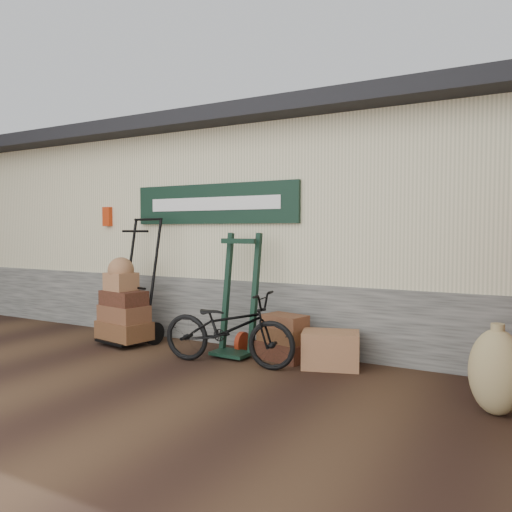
{
  "coord_description": "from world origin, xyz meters",
  "views": [
    {
      "loc": [
        3.56,
        -4.8,
        1.59
      ],
      "look_at": [
        0.41,
        0.9,
        1.25
      ],
      "focal_mm": 35.0,
      "sensor_mm": 36.0,
      "label": 1
    }
  ],
  "objects_px": {
    "porter_trolley": "(136,279)",
    "green_barrow": "(238,294)",
    "wicker_hamper": "(331,350)",
    "suitcase_stack": "(284,336)",
    "bicycle": "(228,324)"
  },
  "relations": [
    {
      "from": "porter_trolley",
      "to": "green_barrow",
      "type": "xyz_separation_m",
      "value": [
        1.64,
        0.08,
        -0.13
      ]
    },
    {
      "from": "green_barrow",
      "to": "wicker_hamper",
      "type": "height_order",
      "value": "green_barrow"
    },
    {
      "from": "porter_trolley",
      "to": "wicker_hamper",
      "type": "bearing_deg",
      "value": 12.07
    },
    {
      "from": "suitcase_stack",
      "to": "bicycle",
      "type": "xyz_separation_m",
      "value": [
        -0.46,
        -0.55,
        0.21
      ]
    },
    {
      "from": "porter_trolley",
      "to": "wicker_hamper",
      "type": "relative_size",
      "value": 2.78
    },
    {
      "from": "porter_trolley",
      "to": "green_barrow",
      "type": "height_order",
      "value": "porter_trolley"
    },
    {
      "from": "porter_trolley",
      "to": "wicker_hamper",
      "type": "height_order",
      "value": "porter_trolley"
    },
    {
      "from": "suitcase_stack",
      "to": "bicycle",
      "type": "relative_size",
      "value": 0.38
    },
    {
      "from": "porter_trolley",
      "to": "bicycle",
      "type": "xyz_separation_m",
      "value": [
        1.78,
        -0.38,
        -0.41
      ]
    },
    {
      "from": "wicker_hamper",
      "to": "bicycle",
      "type": "distance_m",
      "value": 1.23
    },
    {
      "from": "suitcase_stack",
      "to": "bicycle",
      "type": "height_order",
      "value": "bicycle"
    },
    {
      "from": "bicycle",
      "to": "suitcase_stack",
      "type": "bearing_deg",
      "value": -46.59
    },
    {
      "from": "suitcase_stack",
      "to": "wicker_hamper",
      "type": "xyz_separation_m",
      "value": [
        0.64,
        -0.08,
        -0.07
      ]
    },
    {
      "from": "suitcase_stack",
      "to": "porter_trolley",
      "type": "bearing_deg",
      "value": -175.81
    },
    {
      "from": "wicker_hamper",
      "to": "green_barrow",
      "type": "bearing_deg",
      "value": -179.82
    }
  ]
}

